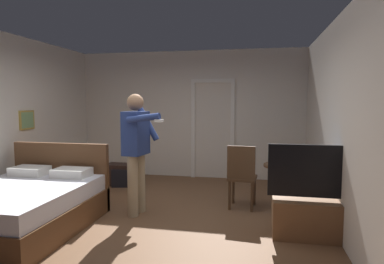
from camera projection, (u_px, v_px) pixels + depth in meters
ground_plane at (147, 222)px, 4.53m from camera, size 6.24×6.24×0.00m
wall_back at (190, 114)px, 7.23m from camera, size 5.12×0.12×2.74m
wall_right at (346, 125)px, 3.92m from camera, size 0.12×5.92×2.74m
doorway_frame at (213, 122)px, 7.07m from camera, size 0.93×0.08×2.13m
bed at (24, 206)px, 4.29m from camera, size 1.55×1.92×1.02m
tv_flatscreen at (313, 211)px, 3.98m from camera, size 1.09×0.40×1.14m
side_table at (285, 179)px, 5.00m from camera, size 0.66×0.66×0.70m
laptop at (285, 162)px, 4.94m from camera, size 0.40×0.40×0.17m
bottle_on_table at (296, 158)px, 4.87m from camera, size 0.06×0.06×0.30m
wooden_chair at (242, 174)px, 5.05m from camera, size 0.46×0.46×0.99m
person_blue_shirt at (137, 145)px, 4.78m from camera, size 0.66×0.62×1.76m
suitcase_dark at (121, 174)px, 6.57m from camera, size 0.59×0.36×0.41m
suitcase_small at (127, 177)px, 6.48m from camera, size 0.60×0.41×0.34m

